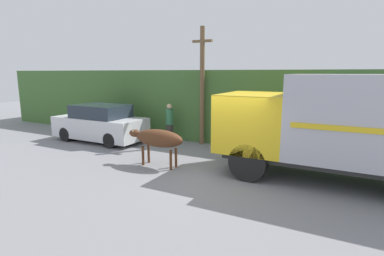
% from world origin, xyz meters
% --- Properties ---
extents(ground_plane, '(60.00, 60.00, 0.00)m').
position_xyz_m(ground_plane, '(0.00, 0.00, 0.00)').
color(ground_plane, gray).
extents(hillside_embankment, '(32.00, 6.20, 3.29)m').
position_xyz_m(hillside_embankment, '(0.00, 6.80, 1.65)').
color(hillside_embankment, '#426B33').
rests_on(hillside_embankment, ground_plane).
extents(building_backdrop, '(5.02, 2.70, 2.73)m').
position_xyz_m(building_backdrop, '(-6.83, 5.15, 1.38)').
color(building_backdrop, '#C6B793').
rests_on(building_backdrop, ground_plane).
extents(cargo_truck, '(6.96, 2.40, 3.14)m').
position_xyz_m(cargo_truck, '(3.20, 0.90, 1.76)').
color(cargo_truck, '#2D2D2D').
rests_on(cargo_truck, ground_plane).
extents(brown_cow, '(2.17, 0.61, 1.29)m').
position_xyz_m(brown_cow, '(-2.45, -0.14, 0.97)').
color(brown_cow, '#512D19').
rests_on(brown_cow, ground_plane).
extents(parked_suv, '(4.44, 1.87, 1.72)m').
position_xyz_m(parked_suv, '(-7.03, 1.79, 0.83)').
color(parked_suv, silver).
rests_on(parked_suv, ground_plane).
extents(pedestrian_on_hill, '(0.40, 0.40, 1.78)m').
position_xyz_m(pedestrian_on_hill, '(-4.01, 3.10, 0.99)').
color(pedestrian_on_hill, '#38332D').
rests_on(pedestrian_on_hill, ground_plane).
extents(utility_pole, '(0.90, 0.20, 5.11)m').
position_xyz_m(utility_pole, '(-2.54, 3.47, 2.68)').
color(utility_pole, brown).
rests_on(utility_pole, ground_plane).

